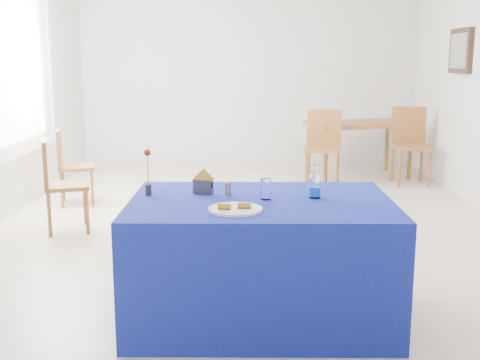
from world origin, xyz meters
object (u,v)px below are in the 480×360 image
at_px(plate, 235,209).
at_px(chair_win_a, 57,179).
at_px(water_bottle, 315,186).
at_px(chair_bg_right, 410,140).
at_px(oak_table, 359,128).
at_px(chair_bg_left, 323,142).
at_px(chair_win_b, 69,161).
at_px(blue_table, 260,259).

bearing_deg(plate, chair_win_a, 127.89).
relative_size(water_bottle, chair_bg_right, 0.22).
bearing_deg(oak_table, chair_bg_left, -132.15).
relative_size(chair_win_a, chair_win_b, 1.04).
bearing_deg(chair_win_a, chair_bg_left, -69.98).
relative_size(blue_table, chair_bg_right, 1.61).
distance_m(plate, chair_bg_left, 4.47).
bearing_deg(chair_win_a, blue_table, -153.81).
height_order(plate, blue_table, plate).
bearing_deg(chair_win_b, plate, -164.22).
height_order(oak_table, chair_win_b, chair_win_b).
xyz_separation_m(plate, chair_bg_left, (1.06, 4.33, -0.21)).
bearing_deg(chair_bg_right, chair_win_b, -163.16).
bearing_deg(chair_bg_left, plate, -92.42).
relative_size(chair_bg_right, chair_win_b, 1.18).
bearing_deg(chair_win_b, water_bottle, -155.28).
xyz_separation_m(blue_table, chair_bg_left, (0.91, 4.06, 0.18)).
bearing_deg(blue_table, plate, -119.18).
distance_m(water_bottle, oak_table, 4.76).
xyz_separation_m(chair_bg_left, chair_win_a, (-2.76, -2.15, -0.05)).
distance_m(chair_bg_right, chair_win_a, 4.55).
height_order(chair_bg_left, chair_win_a, chair_bg_left).
distance_m(chair_bg_left, chair_win_b, 3.15).
distance_m(blue_table, chair_win_b, 3.64).
xyz_separation_m(oak_table, chair_win_b, (-3.53, -1.68, -0.19)).
relative_size(chair_bg_right, chair_win_a, 1.13).
height_order(blue_table, chair_win_b, chair_win_b).
bearing_deg(chair_bg_left, chair_win_b, -148.95).
height_order(chair_win_a, chair_win_b, chair_win_a).
distance_m(blue_table, water_bottle, 0.56).
xyz_separation_m(chair_bg_left, chair_bg_right, (1.15, 0.17, 0.01)).
bearing_deg(chair_win_b, blue_table, -159.96).
distance_m(oak_table, chair_win_b, 3.91).
relative_size(blue_table, water_bottle, 7.44).
xyz_separation_m(oak_table, chair_win_a, (-3.32, -2.78, -0.17)).
bearing_deg(chair_bg_right, water_bottle, -112.31).
bearing_deg(chair_bg_right, blue_table, -115.81).
distance_m(chair_bg_left, chair_bg_right, 1.17).
distance_m(plate, blue_table, 0.50).
xyz_separation_m(blue_table, chair_win_b, (-2.05, 3.00, 0.11)).
relative_size(oak_table, chair_bg_left, 1.53).
bearing_deg(chair_win_b, chair_bg_right, -87.77).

